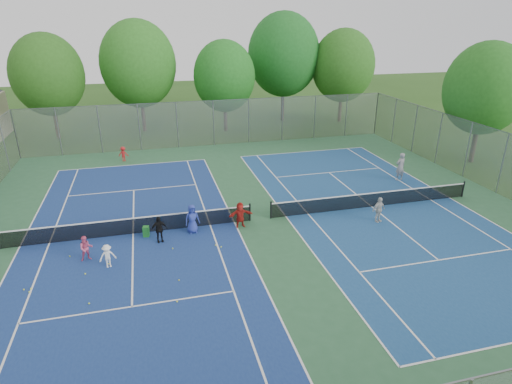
% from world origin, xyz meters
% --- Properties ---
extents(ground, '(120.00, 120.00, 0.00)m').
position_xyz_m(ground, '(0.00, 0.00, 0.00)').
color(ground, '#274D18').
rests_on(ground, ground).
extents(court_pad, '(32.00, 32.00, 0.01)m').
position_xyz_m(court_pad, '(0.00, 0.00, 0.01)').
color(court_pad, '#2B5A38').
rests_on(court_pad, ground).
extents(court_left, '(10.97, 23.77, 0.01)m').
position_xyz_m(court_left, '(-7.00, 0.00, 0.02)').
color(court_left, navy).
rests_on(court_left, court_pad).
extents(court_right, '(10.97, 23.77, 0.01)m').
position_xyz_m(court_right, '(7.00, 0.00, 0.02)').
color(court_right, navy).
rests_on(court_right, court_pad).
extents(net_left, '(12.87, 0.10, 0.91)m').
position_xyz_m(net_left, '(-7.00, 0.00, 0.46)').
color(net_left, black).
rests_on(net_left, ground).
extents(net_right, '(12.87, 0.10, 0.91)m').
position_xyz_m(net_right, '(7.00, 0.00, 0.46)').
color(net_right, black).
rests_on(net_right, ground).
extents(fence_north, '(32.00, 0.10, 4.00)m').
position_xyz_m(fence_north, '(0.00, 16.00, 2.00)').
color(fence_north, gray).
rests_on(fence_north, ground).
extents(fence_east, '(0.10, 32.00, 4.00)m').
position_xyz_m(fence_east, '(16.00, 0.00, 2.00)').
color(fence_east, gray).
rests_on(fence_east, ground).
extents(tree_nw, '(6.40, 6.40, 9.58)m').
position_xyz_m(tree_nw, '(-14.00, 22.00, 5.89)').
color(tree_nw, '#443326').
rests_on(tree_nw, ground).
extents(tree_nl, '(7.20, 7.20, 10.69)m').
position_xyz_m(tree_nl, '(-6.00, 23.00, 6.54)').
color(tree_nl, '#443326').
rests_on(tree_nl, ground).
extents(tree_nc, '(6.00, 6.00, 8.85)m').
position_xyz_m(tree_nc, '(2.00, 21.00, 5.39)').
color(tree_nc, '#443326').
rests_on(tree_nc, ground).
extents(tree_nr, '(7.60, 7.60, 11.42)m').
position_xyz_m(tree_nr, '(9.00, 24.00, 7.04)').
color(tree_nr, '#443326').
rests_on(tree_nr, ground).
extents(tree_ne, '(6.60, 6.60, 9.77)m').
position_xyz_m(tree_ne, '(15.00, 22.00, 5.97)').
color(tree_ne, '#443326').
rests_on(tree_ne, ground).
extents(tree_side_e, '(6.00, 6.00, 9.20)m').
position_xyz_m(tree_side_e, '(19.00, 6.00, 5.74)').
color(tree_side_e, '#443326').
rests_on(tree_side_e, ground).
extents(ball_crate, '(0.46, 0.46, 0.31)m').
position_xyz_m(ball_crate, '(-5.63, 1.17, 0.16)').
color(ball_crate, '#164DA8').
rests_on(ball_crate, ground).
extents(ball_hopper, '(0.35, 0.35, 0.58)m').
position_xyz_m(ball_hopper, '(-6.31, -0.46, 0.29)').
color(ball_hopper, green).
rests_on(ball_hopper, ground).
extents(student_b, '(0.69, 0.58, 1.25)m').
position_xyz_m(student_b, '(-9.05, -2.18, 0.63)').
color(student_b, '#DA547E').
rests_on(student_b, ground).
extents(student_c, '(0.81, 0.56, 1.14)m').
position_xyz_m(student_c, '(-8.05, -3.08, 0.57)').
color(student_c, white).
rests_on(student_c, ground).
extents(student_d, '(0.88, 0.48, 1.42)m').
position_xyz_m(student_d, '(-5.66, -1.23, 0.71)').
color(student_d, black).
rests_on(student_d, ground).
extents(student_e, '(0.86, 0.65, 1.59)m').
position_xyz_m(student_e, '(-3.90, -0.60, 0.79)').
color(student_e, '#293998').
rests_on(student_e, ground).
extents(student_f, '(1.36, 0.54, 1.44)m').
position_xyz_m(student_f, '(-1.30, -0.60, 0.72)').
color(student_f, '#A81E18').
rests_on(student_f, ground).
extents(child_far_baseline, '(0.85, 0.59, 1.20)m').
position_xyz_m(child_far_baseline, '(-7.78, 13.10, 0.60)').
color(child_far_baseline, '#B3191B').
rests_on(child_far_baseline, ground).
extents(instructor, '(0.78, 0.57, 2.00)m').
position_xyz_m(instructor, '(11.13, 3.72, 1.00)').
color(instructor, gray).
rests_on(instructor, ground).
extents(teen_court_b, '(0.93, 0.57, 1.47)m').
position_xyz_m(teen_court_b, '(6.31, -1.91, 0.74)').
color(teen_court_b, silver).
rests_on(teen_court_b, ground).
extents(tennis_ball_0, '(0.07, 0.07, 0.07)m').
position_xyz_m(tennis_ball_0, '(-2.97, -2.38, 0.03)').
color(tennis_ball_0, yellow).
rests_on(tennis_ball_0, ground).
extents(tennis_ball_1, '(0.07, 0.07, 0.07)m').
position_xyz_m(tennis_ball_1, '(-11.40, -4.12, 0.03)').
color(tennis_ball_1, '#BBCC2F').
rests_on(tennis_ball_1, ground).
extents(tennis_ball_2, '(0.07, 0.07, 0.07)m').
position_xyz_m(tennis_ball_2, '(-2.74, -2.63, 0.03)').
color(tennis_ball_2, '#CBEA36').
rests_on(tennis_ball_2, ground).
extents(tennis_ball_3, '(0.07, 0.07, 0.07)m').
position_xyz_m(tennis_ball_3, '(-8.09, -2.86, 0.03)').
color(tennis_ball_3, '#CCDA32').
rests_on(tennis_ball_3, ground).
extents(tennis_ball_4, '(0.07, 0.07, 0.07)m').
position_xyz_m(tennis_ball_4, '(-11.15, -4.36, 0.03)').
color(tennis_ball_4, '#B2C92E').
rests_on(tennis_ball_4, ground).
extents(tennis_ball_5, '(0.07, 0.07, 0.07)m').
position_xyz_m(tennis_ball_5, '(-9.91, -1.71, 0.03)').
color(tennis_ball_5, '#B7D531').
rests_on(tennis_ball_5, ground).
extents(tennis_ball_6, '(0.07, 0.07, 0.07)m').
position_xyz_m(tennis_ball_6, '(-9.04, -3.50, 0.03)').
color(tennis_ball_6, '#D3F438').
rests_on(tennis_ball_6, ground).
extents(tennis_ball_7, '(0.07, 0.07, 0.07)m').
position_xyz_m(tennis_ball_7, '(-5.03, -5.04, 0.03)').
color(tennis_ball_7, gold).
rests_on(tennis_ball_7, ground).
extents(tennis_ball_8, '(0.07, 0.07, 0.07)m').
position_xyz_m(tennis_ball_8, '(-5.24, -6.56, 0.03)').
color(tennis_ball_8, yellow).
rests_on(tennis_ball_8, ground).
extents(tennis_ball_9, '(0.07, 0.07, 0.07)m').
position_xyz_m(tennis_ball_9, '(-8.66, -5.81, 0.03)').
color(tennis_ball_9, '#C7E334').
rests_on(tennis_ball_9, ground).
extents(tennis_ball_10, '(0.07, 0.07, 0.07)m').
position_xyz_m(tennis_ball_10, '(-11.13, -4.12, 0.03)').
color(tennis_ball_10, '#CDDB33').
rests_on(tennis_ball_10, ground).
extents(tennis_ball_11, '(0.07, 0.07, 0.07)m').
position_xyz_m(tennis_ball_11, '(-5.09, -2.18, 0.03)').
color(tennis_ball_11, '#B9D732').
rests_on(tennis_ball_11, ground).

